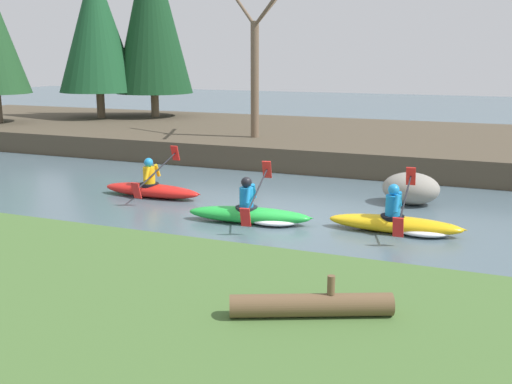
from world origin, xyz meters
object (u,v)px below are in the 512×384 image
at_px(boulder_midstream, 411,188).
at_px(driftwood_log, 312,305).
at_px(kayaker_trailing, 152,189).
at_px(kayaker_lead, 400,223).
at_px(kayaker_middle, 254,214).

xyz_separation_m(boulder_midstream, driftwood_log, (0.20, -8.93, 0.63)).
distance_m(kayaker_trailing, driftwood_log, 9.67).
xyz_separation_m(kayaker_lead, kayaker_trailing, (-6.36, 0.82, 0.02)).
xyz_separation_m(kayaker_middle, kayaker_trailing, (-3.32, 1.26, 0.02)).
height_order(kayaker_middle, driftwood_log, driftwood_log).
bearing_deg(driftwood_log, kayaker_lead, 66.44).
bearing_deg(kayaker_lead, boulder_midstream, 91.58).
distance_m(kayaker_lead, kayaker_trailing, 6.41).
bearing_deg(driftwood_log, kayaker_middle, 93.44).
xyz_separation_m(kayaker_middle, driftwood_log, (3.08, -5.94, 0.81)).
height_order(kayaker_trailing, driftwood_log, driftwood_log).
bearing_deg(kayaker_lead, kayaker_middle, -173.71).
relative_size(kayaker_lead, boulder_midstream, 2.03).
relative_size(kayaker_lead, kayaker_middle, 0.99).
bearing_deg(boulder_midstream, kayaker_middle, -133.88).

